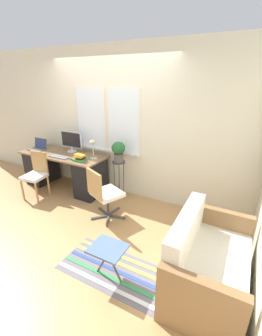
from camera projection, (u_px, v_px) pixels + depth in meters
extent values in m
plane|color=tan|center=(91.00, 205.00, 4.07)|extent=(14.00, 14.00, 0.00)
cube|color=beige|center=(112.00, 124.00, 4.20)|extent=(9.00, 0.06, 2.70)
cube|color=silver|center=(91.00, 119.00, 4.35)|extent=(0.67, 0.02, 1.18)
cube|color=white|center=(91.00, 119.00, 4.34)|extent=(0.60, 0.01, 1.11)
cube|color=silver|center=(124.00, 122.00, 4.03)|extent=(0.67, 0.02, 1.18)
cube|color=white|center=(123.00, 122.00, 4.02)|extent=(0.60, 0.01, 1.11)
cube|color=silver|center=(108.00, 150.00, 4.41)|extent=(1.45, 0.11, 0.04)
cube|color=brown|center=(63.00, 154.00, 4.48)|extent=(1.80, 0.70, 0.03)
cube|color=black|center=(42.00, 166.00, 4.91)|extent=(0.40, 0.62, 0.71)
cube|color=black|center=(91.00, 178.00, 4.33)|extent=(0.40, 0.62, 0.71)
cube|color=#4C4C51|center=(37.00, 150.00, 4.69)|extent=(0.35, 0.21, 0.02)
cube|color=#4C4C51|center=(41.00, 143.00, 4.75)|extent=(0.35, 0.05, 0.21)
cube|color=navy|center=(40.00, 143.00, 4.74)|extent=(0.31, 0.04, 0.18)
cylinder|color=silver|center=(72.00, 151.00, 4.60)|extent=(0.19, 0.19, 0.02)
cylinder|color=silver|center=(72.00, 149.00, 4.58)|extent=(0.04, 0.04, 0.09)
cube|color=silver|center=(71.00, 139.00, 4.51)|extent=(0.50, 0.02, 0.31)
cube|color=black|center=(71.00, 140.00, 4.50)|extent=(0.47, 0.01, 0.29)
cube|color=slate|center=(59.00, 157.00, 4.26)|extent=(0.41, 0.13, 0.02)
ellipsoid|color=slate|center=(71.00, 159.00, 4.15)|extent=(0.04, 0.06, 0.03)
cylinder|color=#BCB299|center=(94.00, 158.00, 4.19)|extent=(0.13, 0.13, 0.01)
cylinder|color=#BCB299|center=(93.00, 151.00, 4.14)|extent=(0.02, 0.02, 0.29)
ellipsoid|color=#BCB299|center=(93.00, 142.00, 4.08)|extent=(0.12, 0.12, 0.08)
cube|color=green|center=(79.00, 160.00, 4.09)|extent=(0.22, 0.17, 0.04)
cube|color=black|center=(80.00, 158.00, 4.08)|extent=(0.16, 0.12, 0.03)
cube|color=orange|center=(80.00, 156.00, 4.07)|extent=(0.18, 0.17, 0.03)
cube|color=orange|center=(80.00, 155.00, 4.04)|extent=(0.22, 0.15, 0.03)
cylinder|color=#B2844C|center=(22.00, 190.00, 4.17)|extent=(0.04, 0.04, 0.43)
cylinder|color=#B2844C|center=(37.00, 192.00, 4.07)|extent=(0.04, 0.04, 0.43)
cylinder|color=#B2844C|center=(35.00, 182.00, 4.46)|extent=(0.04, 0.04, 0.43)
cylinder|color=#B2844C|center=(49.00, 185.00, 4.35)|extent=(0.04, 0.04, 0.43)
cube|color=silver|center=(34.00, 177.00, 4.18)|extent=(0.43, 0.42, 0.06)
cube|color=#B2844C|center=(39.00, 162.00, 4.27)|extent=(0.35, 0.08, 0.41)
cube|color=#47474C|center=(104.00, 212.00, 3.84)|extent=(0.28, 0.15, 0.03)
cube|color=#47474C|center=(100.00, 217.00, 3.69)|extent=(0.22, 0.24, 0.03)
cube|color=#47474C|center=(108.00, 221.00, 3.60)|extent=(0.18, 0.27, 0.03)
cube|color=#47474C|center=(117.00, 217.00, 3.70)|extent=(0.30, 0.10, 0.03)
cube|color=#47474C|center=(114.00, 211.00, 3.85)|extent=(0.07, 0.30, 0.03)
cylinder|color=#333338|center=(108.00, 205.00, 3.66)|extent=(0.04, 0.04, 0.37)
cube|color=silver|center=(107.00, 194.00, 3.58)|extent=(0.57, 0.56, 0.06)
cube|color=#B2844C|center=(94.00, 184.00, 3.37)|extent=(0.38, 0.20, 0.41)
cube|color=silver|center=(209.00, 272.00, 2.39)|extent=(0.73, 1.05, 0.45)
cube|color=silver|center=(186.00, 231.00, 2.36)|extent=(0.16, 1.05, 0.40)
cube|color=olive|center=(197.00, 310.00, 1.88)|extent=(0.73, 0.09, 0.67)
cube|color=olive|center=(218.00, 233.00, 2.82)|extent=(0.73, 0.09, 0.67)
cylinder|color=#333338|center=(119.00, 162.00, 4.08)|extent=(0.23, 0.23, 0.02)
cylinder|color=#333338|center=(124.00, 181.00, 4.17)|extent=(0.01, 0.01, 0.71)
cylinder|color=#333338|center=(119.00, 178.00, 4.31)|extent=(0.01, 0.01, 0.71)
cylinder|color=#333338|center=(114.00, 182.00, 4.17)|extent=(0.01, 0.01, 0.71)
cylinder|color=#514C47|center=(119.00, 158.00, 4.05)|extent=(0.18, 0.18, 0.15)
ellipsoid|color=#235B2D|center=(118.00, 148.00, 3.98)|extent=(0.25, 0.25, 0.22)
cube|color=slate|center=(116.00, 271.00, 2.68)|extent=(1.38, 0.62, 0.01)
cube|color=white|center=(106.00, 285.00, 2.49)|extent=(1.35, 0.05, 0.00)
cube|color=#388E4C|center=(111.00, 278.00, 2.58)|extent=(1.35, 0.05, 0.00)
cube|color=#334C99|center=(116.00, 271.00, 2.67)|extent=(1.35, 0.05, 0.00)
cube|color=#DBCC4C|center=(121.00, 264.00, 2.77)|extent=(1.35, 0.05, 0.00)
cube|color=#DBCC4C|center=(126.00, 258.00, 2.86)|extent=(1.35, 0.05, 0.00)
cube|color=slate|center=(108.00, 248.00, 2.45)|extent=(0.39, 0.33, 0.02)
cylinder|color=#4C3D2D|center=(104.00, 261.00, 2.56)|extent=(0.22, 0.02, 0.41)
cylinder|color=#4C3D2D|center=(114.00, 266.00, 2.50)|extent=(0.22, 0.02, 0.41)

